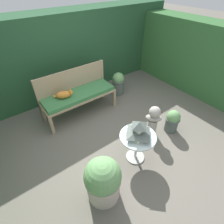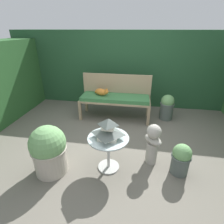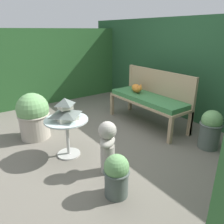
{
  "view_description": "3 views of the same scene",
  "coord_description": "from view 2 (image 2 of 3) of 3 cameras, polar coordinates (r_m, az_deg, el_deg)",
  "views": [
    {
      "loc": [
        -1.55,
        -1.92,
        2.64
      ],
      "look_at": [
        -0.05,
        0.08,
        0.59
      ],
      "focal_mm": 28.0,
      "sensor_mm": 36.0,
      "label": 1
    },
    {
      "loc": [
        0.34,
        -2.7,
        1.97
      ],
      "look_at": [
        -0.12,
        0.11,
        0.61
      ],
      "focal_mm": 28.0,
      "sensor_mm": 36.0,
      "label": 2
    },
    {
      "loc": [
        2.56,
        -1.72,
        1.71
      ],
      "look_at": [
        -0.04,
        0.13,
        0.5
      ],
      "focal_mm": 35.0,
      "sensor_mm": 36.0,
      "label": 3
    }
  ],
  "objects": [
    {
      "name": "pagoda_birdhouse",
      "position": [
        2.47,
        -1.25,
        -5.8
      ],
      "size": [
        0.36,
        0.36,
        0.3
      ],
      "color": "silver",
      "rests_on": "patio_table"
    },
    {
      "name": "potted_plant_table_near",
      "position": [
        2.74,
        -19.92,
        -11.58
      ],
      "size": [
        0.52,
        0.52,
        0.76
      ],
      "color": "#ADA393",
      "rests_on": "ground"
    },
    {
      "name": "potted_plant_patio_mid",
      "position": [
        2.82,
        21.6,
        -13.97
      ],
      "size": [
        0.29,
        0.29,
        0.49
      ],
      "color": "#4C5651",
      "rests_on": "ground"
    },
    {
      "name": "potted_plant_table_far",
      "position": [
        4.29,
        17.5,
        1.65
      ],
      "size": [
        0.33,
        0.33,
        0.6
      ],
      "color": "#4C5651",
      "rests_on": "ground"
    },
    {
      "name": "garden_bench",
      "position": [
        4.09,
        0.98,
        4.19
      ],
      "size": [
        1.63,
        0.55,
        0.56
      ],
      "color": "tan",
      "rests_on": "ground"
    },
    {
      "name": "foliage_hedge_back",
      "position": [
        5.1,
        5.61,
        14.23
      ],
      "size": [
        6.4,
        0.79,
        1.94
      ],
      "primitive_type": "cube",
      "color": "#234C2D",
      "rests_on": "ground"
    },
    {
      "name": "bench_backrest",
      "position": [
        4.25,
        1.53,
        8.59
      ],
      "size": [
        1.63,
        0.06,
        1.01
      ],
      "color": "tan",
      "rests_on": "ground"
    },
    {
      "name": "cat",
      "position": [
        4.1,
        -3.42,
        6.58
      ],
      "size": [
        0.37,
        0.28,
        0.19
      ],
      "rotation": [
        0.0,
        0.0,
        -0.34
      ],
      "color": "orange",
      "rests_on": "garden_bench"
    },
    {
      "name": "ground",
      "position": [
        3.36,
        1.82,
        -10.34
      ],
      "size": [
        30.0,
        30.0,
        0.0
      ],
      "primitive_type": "plane",
      "color": "#666056"
    },
    {
      "name": "patio_table",
      "position": [
        2.61,
        -1.2,
        -10.5
      ],
      "size": [
        0.6,
        0.6,
        0.56
      ],
      "color": "#B7B7B2",
      "rests_on": "ground"
    },
    {
      "name": "garden_bust",
      "position": [
        2.81,
        13.15,
        -9.54
      ],
      "size": [
        0.34,
        0.35,
        0.69
      ],
      "rotation": [
        0.0,
        0.0,
        -0.85
      ],
      "color": "#A39E93",
      "rests_on": "ground"
    }
  ]
}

